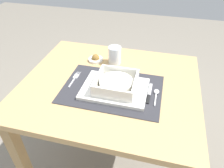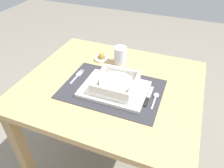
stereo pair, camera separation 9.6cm
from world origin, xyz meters
The scene contains 10 objects.
ground_plane centered at (0.00, 0.00, 0.00)m, with size 6.00×6.00×0.00m, color gray.
dining_table centered at (0.00, 0.00, 0.59)m, with size 0.83×0.72×0.71m.
placemat centered at (0.02, -0.04, 0.71)m, with size 0.45×0.31×0.00m, color #2D2D33.
serving_plate centered at (0.04, -0.05, 0.72)m, with size 0.29×0.21×0.02m, color white.
porridge_bowl centered at (0.04, -0.05, 0.75)m, with size 0.18×0.18×0.06m.
fork centered at (-0.17, -0.01, 0.71)m, with size 0.02×0.13×0.00m.
spoon centered at (0.22, -0.03, 0.71)m, with size 0.02×0.11×0.01m.
butter_knife centered at (0.19, -0.05, 0.71)m, with size 0.01×0.14×0.01m.
drinking_glass centered at (-0.02, 0.18, 0.75)m, with size 0.07×0.07×0.09m.
condiment_saucer centered at (-0.13, 0.18, 0.72)m, with size 0.08×0.08×0.04m.
Camera 1 is at (0.21, -0.78, 1.32)m, focal length 34.31 mm.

